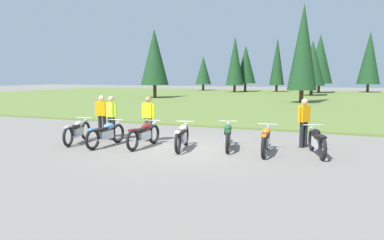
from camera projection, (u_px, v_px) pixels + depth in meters
name	position (u px, v px, depth m)	size (l,w,h in m)	color
ground_plane	(185.00, 149.00, 12.32)	(140.00, 140.00, 0.00)	slate
grass_moorland	(287.00, 99.00, 37.23)	(80.00, 44.00, 0.10)	#5B7033
forest_treeline	(294.00, 60.00, 45.82)	(39.52, 26.94, 8.55)	#47331E
motorcycle_silver	(77.00, 131.00, 13.31)	(0.75, 2.07, 0.88)	black
motorcycle_sky_blue	(106.00, 134.00, 12.69)	(0.62, 2.10, 0.88)	black
motorcycle_maroon	(144.00, 134.00, 12.52)	(0.62, 2.10, 0.88)	black
motorcycle_cream	(182.00, 136.00, 12.18)	(0.73, 2.07, 0.88)	black
motorcycle_british_green	(228.00, 136.00, 12.21)	(0.77, 2.06, 0.88)	black
motorcycle_orange	(266.00, 140.00, 11.46)	(0.62, 2.10, 0.88)	black
motorcycle_black	(317.00, 141.00, 11.26)	(0.80, 2.05, 0.88)	black
rider_in_hivis_vest	(148.00, 116.00, 13.55)	(0.55, 0.25, 1.67)	#4C4233
rider_near_row_end	(304.00, 120.00, 12.41)	(0.40, 0.45, 1.67)	black
rider_checking_bike	(111.00, 115.00, 13.87)	(0.54, 0.30, 1.67)	black
rider_with_back_turned	(102.00, 114.00, 14.28)	(0.54, 0.28, 1.67)	black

